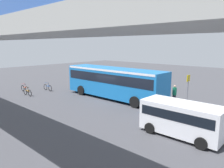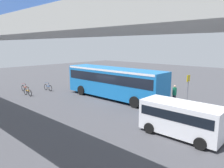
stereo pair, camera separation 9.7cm
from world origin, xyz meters
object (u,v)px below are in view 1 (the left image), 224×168
(pedestrian, at_px, (174,95))
(bicycle_red, at_px, (25,89))
(bicycle_orange, at_px, (28,92))
(bicycle_blue, at_px, (48,88))
(parked_van, at_px, (182,117))
(traffic_sign, at_px, (188,85))
(city_bus, at_px, (114,80))

(pedestrian, bearing_deg, bicycle_red, 24.45)
(bicycle_orange, distance_m, bicycle_blue, 3.03)
(parked_van, distance_m, traffic_sign, 7.38)
(parked_van, distance_m, pedestrian, 7.43)
(bicycle_orange, relative_size, bicycle_blue, 1.00)
(bicycle_orange, distance_m, pedestrian, 15.45)
(bicycle_orange, distance_m, bicycle_red, 2.27)
(bicycle_red, bearing_deg, city_bus, -154.31)
(traffic_sign, bearing_deg, pedestrian, 21.17)
(bicycle_red, bearing_deg, traffic_sign, -155.75)
(parked_van, bearing_deg, bicycle_orange, 4.42)
(bicycle_blue, bearing_deg, parked_van, 174.81)
(bicycle_blue, height_order, bicycle_red, same)
(bicycle_blue, bearing_deg, city_bus, -163.30)
(city_bus, relative_size, bicycle_orange, 6.52)
(city_bus, height_order, parked_van, city_bus)
(bicycle_orange, height_order, traffic_sign, traffic_sign)
(city_bus, height_order, traffic_sign, city_bus)
(traffic_sign, bearing_deg, bicycle_blue, 19.10)
(pedestrian, height_order, traffic_sign, traffic_sign)
(city_bus, relative_size, pedestrian, 6.44)
(bicycle_blue, xyz_separation_m, traffic_sign, (-15.17, -5.25, 1.52))
(bicycle_orange, xyz_separation_m, traffic_sign, (-14.42, -8.18, 1.52))
(bicycle_red, bearing_deg, bicycle_orange, 161.45)
(city_bus, bearing_deg, bicycle_orange, 35.31)
(bicycle_orange, bearing_deg, traffic_sign, -150.42)
(bicycle_red, distance_m, traffic_sign, 18.24)
(city_bus, height_order, bicycle_blue, city_bus)
(pedestrian, xyz_separation_m, traffic_sign, (-1.07, -0.41, 1.00))
(city_bus, xyz_separation_m, bicycle_red, (9.88, 4.75, -1.51))
(city_bus, height_order, bicycle_orange, city_bus)
(pedestrian, distance_m, traffic_sign, 1.52)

